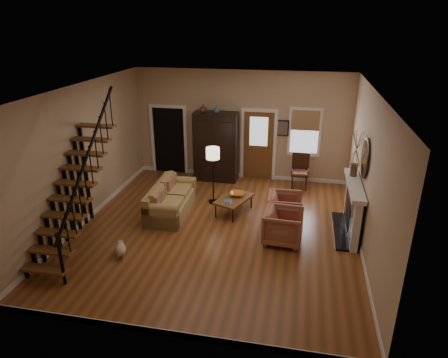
% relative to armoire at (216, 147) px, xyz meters
% --- Properties ---
extents(room, '(7.00, 7.33, 3.30)m').
position_rel_armoire_xyz_m(room, '(0.29, -1.39, 0.46)').
color(room, brown).
rests_on(room, ground).
extents(staircase, '(0.94, 2.80, 3.20)m').
position_rel_armoire_xyz_m(staircase, '(-2.08, -4.45, 0.55)').
color(staircase, brown).
rests_on(staircase, ground).
extents(fireplace, '(0.33, 1.95, 2.30)m').
position_rel_armoire_xyz_m(fireplace, '(3.83, -2.65, -0.31)').
color(fireplace, black).
rests_on(fireplace, ground).
extents(armoire, '(1.30, 0.60, 2.10)m').
position_rel_armoire_xyz_m(armoire, '(0.00, 0.00, 0.00)').
color(armoire, black).
rests_on(armoire, ground).
extents(vase_a, '(0.24, 0.24, 0.25)m').
position_rel_armoire_xyz_m(vase_a, '(-0.35, -0.10, 1.17)').
color(vase_a, '#4C2619').
rests_on(vase_a, armoire).
extents(vase_b, '(0.20, 0.20, 0.21)m').
position_rel_armoire_xyz_m(vase_b, '(0.05, -0.10, 1.16)').
color(vase_b, '#334C60').
rests_on(vase_b, armoire).
extents(sofa, '(0.92, 2.02, 0.74)m').
position_rel_armoire_xyz_m(sofa, '(-0.63, -2.49, -0.68)').
color(sofa, '#A8854C').
rests_on(sofa, ground).
extents(coffee_table, '(0.98, 1.23, 0.41)m').
position_rel_armoire_xyz_m(coffee_table, '(0.95, -2.18, -0.84)').
color(coffee_table, brown).
rests_on(coffee_table, ground).
extents(bowl, '(0.37, 0.37, 0.09)m').
position_rel_armoire_xyz_m(bowl, '(1.00, -2.03, -0.59)').
color(bowl, '#C56917').
rests_on(bowl, coffee_table).
extents(books, '(0.20, 0.27, 0.05)m').
position_rel_armoire_xyz_m(books, '(0.83, -2.48, -0.61)').
color(books, beige).
rests_on(books, coffee_table).
extents(armchair_left, '(0.90, 0.88, 0.77)m').
position_rel_armoire_xyz_m(armchair_left, '(2.27, -3.38, -0.66)').
color(armchair_left, brown).
rests_on(armchair_left, ground).
extents(armchair_right, '(0.84, 0.82, 0.75)m').
position_rel_armoire_xyz_m(armchair_right, '(2.25, -2.46, -0.68)').
color(armchair_right, brown).
rests_on(armchair_right, ground).
extents(floor_lamp, '(0.47, 0.47, 1.55)m').
position_rel_armoire_xyz_m(floor_lamp, '(0.29, -1.68, -0.27)').
color(floor_lamp, black).
rests_on(floor_lamp, ground).
extents(side_chair, '(0.54, 0.54, 1.02)m').
position_rel_armoire_xyz_m(side_chair, '(2.55, -0.20, -0.54)').
color(side_chair, '#351D11').
rests_on(side_chair, ground).
extents(dog, '(0.38, 0.46, 0.29)m').
position_rel_armoire_xyz_m(dog, '(-1.04, -4.67, -0.90)').
color(dog, '#CAB68A').
rests_on(dog, ground).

